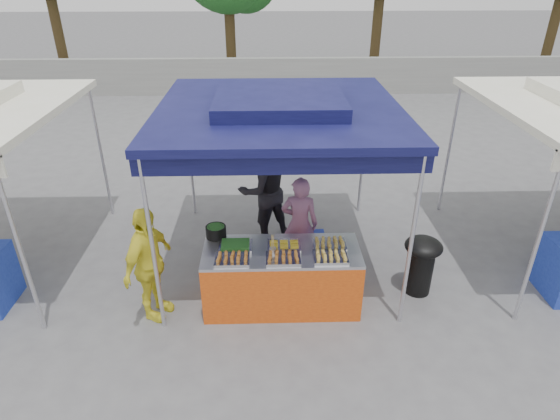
{
  "coord_description": "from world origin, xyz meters",
  "views": [
    {
      "loc": [
        -0.16,
        -5.07,
        4.1
      ],
      "look_at": [
        0.0,
        0.6,
        1.05
      ],
      "focal_mm": 30.0,
      "sensor_mm": 36.0,
      "label": 1
    }
  ],
  "objects_px": {
    "cooking_pot": "(216,232)",
    "vendor_woman": "(300,224)",
    "helper_man": "(264,190)",
    "vendor_table": "(282,277)",
    "wok_burner": "(421,261)",
    "customer_person": "(149,265)"
  },
  "relations": [
    {
      "from": "cooking_pot",
      "to": "vendor_woman",
      "type": "distance_m",
      "value": 1.26
    },
    {
      "from": "vendor_woman",
      "to": "helper_man",
      "type": "xyz_separation_m",
      "value": [
        -0.52,
        0.87,
        0.14
      ]
    },
    {
      "from": "cooking_pot",
      "to": "vendor_woman",
      "type": "xyz_separation_m",
      "value": [
        1.14,
        0.5,
        -0.19
      ]
    },
    {
      "from": "vendor_table",
      "to": "wok_burner",
      "type": "xyz_separation_m",
      "value": [
        1.9,
        0.21,
        0.08
      ]
    },
    {
      "from": "vendor_table",
      "to": "vendor_woman",
      "type": "bearing_deg",
      "value": 71.36
    },
    {
      "from": "vendor_table",
      "to": "helper_man",
      "type": "xyz_separation_m",
      "value": [
        -0.23,
        1.72,
        0.45
      ]
    },
    {
      "from": "helper_man",
      "to": "cooking_pot",
      "type": "bearing_deg",
      "value": 39.95
    },
    {
      "from": "cooking_pot",
      "to": "customer_person",
      "type": "distance_m",
      "value": 0.96
    },
    {
      "from": "vendor_table",
      "to": "helper_man",
      "type": "relative_size",
      "value": 1.14
    },
    {
      "from": "wok_burner",
      "to": "customer_person",
      "type": "height_order",
      "value": "customer_person"
    },
    {
      "from": "helper_man",
      "to": "vendor_woman",
      "type": "bearing_deg",
      "value": 95.3
    },
    {
      "from": "wok_burner",
      "to": "vendor_woman",
      "type": "xyz_separation_m",
      "value": [
        -1.61,
        0.64,
        0.23
      ]
    },
    {
      "from": "vendor_table",
      "to": "cooking_pot",
      "type": "bearing_deg",
      "value": 157.93
    },
    {
      "from": "vendor_woman",
      "to": "helper_man",
      "type": "distance_m",
      "value": 1.02
    },
    {
      "from": "customer_person",
      "to": "vendor_table",
      "type": "bearing_deg",
      "value": -62.26
    },
    {
      "from": "cooking_pot",
      "to": "wok_burner",
      "type": "height_order",
      "value": "cooking_pot"
    },
    {
      "from": "vendor_woman",
      "to": "customer_person",
      "type": "height_order",
      "value": "customer_person"
    },
    {
      "from": "customer_person",
      "to": "vendor_woman",
      "type": "bearing_deg",
      "value": -40.34
    },
    {
      "from": "cooking_pot",
      "to": "wok_burner",
      "type": "relative_size",
      "value": 0.32
    },
    {
      "from": "helper_man",
      "to": "customer_person",
      "type": "bearing_deg",
      "value": 27.7
    },
    {
      "from": "cooking_pot",
      "to": "vendor_table",
      "type": "bearing_deg",
      "value": -22.07
    },
    {
      "from": "cooking_pot",
      "to": "helper_man",
      "type": "xyz_separation_m",
      "value": [
        0.63,
        1.37,
        -0.05
      ]
    }
  ]
}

